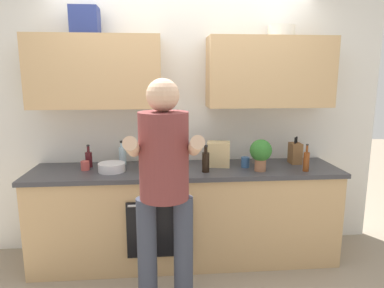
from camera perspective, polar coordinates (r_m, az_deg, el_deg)
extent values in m
plane|color=gray|center=(3.52, -0.95, -18.36)|extent=(12.00, 12.00, 0.00)
cube|color=silver|center=(3.46, -1.43, 3.08)|extent=(4.00, 0.06, 2.50)
cube|color=tan|center=(3.29, -15.78, 11.43)|extent=(1.18, 0.32, 0.65)
cube|color=tan|center=(3.39, 12.81, 11.54)|extent=(1.18, 0.32, 0.65)
cylinder|color=silver|center=(3.44, 14.63, 17.72)|extent=(0.25, 0.25, 0.10)
cube|color=navy|center=(3.33, -17.36, 18.99)|extent=(0.24, 0.20, 0.24)
cube|color=tan|center=(3.33, -0.97, -11.91)|extent=(2.80, 0.60, 0.86)
cube|color=#38383D|center=(3.18, -1.00, -4.44)|extent=(2.84, 0.64, 0.04)
cube|color=black|center=(3.03, -5.40, -13.97)|extent=(0.56, 0.02, 0.50)
cylinder|color=silver|center=(2.92, -5.48, -10.08)|extent=(0.52, 0.02, 0.02)
cylinder|color=#383D4C|center=(2.61, -7.44, -18.36)|extent=(0.14, 0.14, 0.91)
cylinder|color=#383D4C|center=(2.61, -1.43, -18.26)|extent=(0.14, 0.14, 0.91)
cylinder|color=brown|center=(2.33, -4.71, -1.99)|extent=(0.34, 0.34, 0.60)
sphere|color=#D8AD8C|center=(2.27, -4.88, 8.11)|extent=(0.22, 0.22, 0.22)
cylinder|color=#D8AD8C|center=(2.20, -9.94, -0.50)|extent=(0.09, 0.31, 0.19)
cylinder|color=#D8AD8C|center=(2.20, 0.47, -0.33)|extent=(0.09, 0.31, 0.19)
cylinder|color=#8C4C14|center=(3.22, -2.82, -1.48)|extent=(0.05, 0.05, 0.26)
cylinder|color=#8C4C14|center=(3.19, -2.85, 1.16)|extent=(0.02, 0.02, 0.04)
cylinder|color=black|center=(3.19, -2.85, 1.59)|extent=(0.02, 0.02, 0.01)
cylinder|color=#471419|center=(3.35, -16.78, -2.52)|extent=(0.06, 0.06, 0.14)
cylinder|color=#471419|center=(3.33, -16.88, -0.83)|extent=(0.02, 0.02, 0.06)
cylinder|color=black|center=(3.32, -16.91, -0.24)|extent=(0.03, 0.03, 0.01)
cylinder|color=silver|center=(3.38, -11.46, -1.93)|extent=(0.07, 0.07, 0.17)
cylinder|color=silver|center=(3.35, -11.53, -0.16)|extent=(0.04, 0.04, 0.04)
cylinder|color=black|center=(3.35, -11.55, 0.37)|extent=(0.04, 0.04, 0.02)
cylinder|color=brown|center=(3.24, 18.46, -2.83)|extent=(0.05, 0.05, 0.17)
cylinder|color=brown|center=(3.21, 18.59, -0.78)|extent=(0.02, 0.02, 0.07)
cylinder|color=black|center=(3.20, 18.63, -0.11)|extent=(0.02, 0.02, 0.01)
cylinder|color=black|center=(3.04, 2.29, -3.07)|extent=(0.07, 0.07, 0.18)
cylinder|color=black|center=(3.02, 2.31, -0.97)|extent=(0.03, 0.03, 0.05)
cylinder|color=black|center=(3.01, 2.32, -0.34)|extent=(0.03, 0.03, 0.01)
cylinder|color=olive|center=(3.34, -7.26, -2.13)|extent=(0.08, 0.08, 0.15)
cylinder|color=olive|center=(3.32, -7.31, -0.33)|extent=(0.04, 0.04, 0.07)
cylinder|color=black|center=(3.31, -7.32, 0.38)|extent=(0.04, 0.04, 0.02)
cylinder|color=slate|center=(3.43, 10.73, -2.22)|extent=(0.09, 0.09, 0.11)
cylinder|color=#BF4C47|center=(3.26, -17.35, -3.45)|extent=(0.08, 0.08, 0.08)
cylinder|color=#33598C|center=(3.25, 8.87, -3.01)|extent=(0.08, 0.08, 0.10)
cylinder|color=silver|center=(3.15, -13.21, -3.78)|extent=(0.24, 0.24, 0.08)
cube|color=brown|center=(3.49, 16.78, -1.47)|extent=(0.10, 0.14, 0.20)
cylinder|color=black|center=(3.45, 16.79, 0.57)|extent=(0.02, 0.02, 0.06)
cylinder|color=black|center=(3.49, 17.01, 0.70)|extent=(0.02, 0.02, 0.06)
cylinder|color=#9E6647|center=(3.15, 11.29, -3.43)|extent=(0.10, 0.10, 0.11)
sphere|color=#2D6B28|center=(3.12, 11.38, -1.04)|extent=(0.20, 0.20, 0.20)
cube|color=beige|center=(3.10, -6.80, -2.40)|extent=(0.22, 0.19, 0.23)
cube|color=tan|center=(3.25, 4.42, -1.68)|extent=(0.24, 0.19, 0.23)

